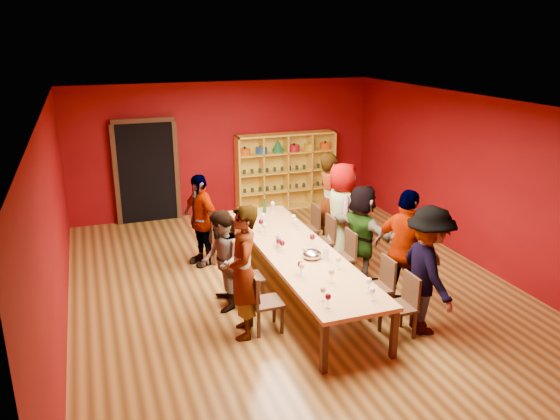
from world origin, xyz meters
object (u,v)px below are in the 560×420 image
at_px(chair_person_right_2, 345,254).
at_px(person_right_4, 329,201).
at_px(chair_person_right_3, 325,238).
at_px(chair_person_right_4, 310,225).
at_px(wine_bottle, 265,207).
at_px(chair_person_left_2, 244,274).
at_px(chair_person_left_1, 261,299).
at_px(person_left_1, 243,272).
at_px(person_left_2, 221,261).
at_px(tasting_table, 297,252).
at_px(person_right_0, 428,270).
at_px(chair_person_right_0, 404,302).
at_px(person_right_2, 362,233).
at_px(person_right_3, 342,213).
at_px(shelving_unit, 285,167).
at_px(chair_person_right_1, 381,283).
at_px(person_left_4, 200,220).
at_px(person_right_1, 406,252).
at_px(spittoon_bowl, 312,254).
at_px(chair_person_left_4, 217,236).

height_order(chair_person_right_2, person_right_4, person_right_4).
xyz_separation_m(chair_person_right_2, chair_person_right_3, (0.00, 0.80, 0.00)).
height_order(chair_person_right_4, person_right_4, person_right_4).
bearing_deg(wine_bottle, chair_person_left_2, -116.40).
distance_m(chair_person_left_1, person_left_1, 0.51).
relative_size(chair_person_left_1, person_left_1, 0.47).
height_order(chair_person_left_2, chair_person_right_4, same).
bearing_deg(person_left_2, chair_person_right_4, 136.43).
height_order(chair_person_right_3, wine_bottle, wine_bottle).
height_order(tasting_table, person_right_0, person_right_0).
bearing_deg(chair_person_right_0, chair_person_right_4, 90.00).
relative_size(person_right_4, wine_bottle, 6.81).
relative_size(person_right_2, person_right_3, 0.90).
bearing_deg(shelving_unit, chair_person_right_1, -95.14).
xyz_separation_m(person_left_1, person_right_4, (2.45, 2.56, -0.00)).
bearing_deg(chair_person_right_1, chair_person_right_3, 90.00).
xyz_separation_m(person_left_4, person_right_1, (2.50, -2.76, 0.11)).
relative_size(person_left_1, spittoon_bowl, 6.47).
xyz_separation_m(chair_person_right_2, person_right_2, (0.30, 0.00, 0.33)).
xyz_separation_m(chair_person_right_0, person_right_1, (0.39, 0.62, 0.45)).
relative_size(chair_person_left_1, spittoon_bowl, 3.06).
bearing_deg(person_right_3, tasting_table, 141.51).
xyz_separation_m(person_left_2, wine_bottle, (1.35, 2.03, 0.08)).
height_order(chair_person_right_1, person_right_3, person_right_3).
relative_size(person_right_1, person_right_3, 1.02).
xyz_separation_m(chair_person_left_1, person_left_2, (-0.35, 0.86, 0.28)).
height_order(person_right_1, chair_person_right_4, person_right_1).
height_order(person_left_1, wine_bottle, person_left_1).
xyz_separation_m(shelving_unit, chair_person_right_2, (-0.49, -4.19, -0.49)).
distance_m(chair_person_right_3, person_right_4, 0.91).
bearing_deg(spittoon_bowl, chair_person_left_4, 115.17).
relative_size(chair_person_right_4, spittoon_bowl, 3.06).
relative_size(person_left_1, person_left_4, 1.12).
bearing_deg(chair_person_right_0, person_right_4, 83.36).
height_order(person_left_4, chair_person_right_1, person_left_4).
height_order(person_right_2, person_right_4, person_right_4).
relative_size(person_left_1, chair_person_right_1, 2.12).
height_order(chair_person_left_1, chair_person_right_0, same).
bearing_deg(person_left_2, person_left_1, 14.75).
xyz_separation_m(shelving_unit, person_right_4, (-0.10, -2.71, -0.04)).
bearing_deg(person_right_1, chair_person_left_4, 15.04).
bearing_deg(person_left_4, tasting_table, 14.15).
distance_m(chair_person_left_4, chair_person_right_3, 1.97).
bearing_deg(person_left_1, person_right_0, 85.23).
height_order(person_left_2, spittoon_bowl, person_left_2).
xyz_separation_m(shelving_unit, chair_person_right_1, (-0.49, -5.40, -0.49)).
relative_size(chair_person_left_2, person_right_1, 0.47).
height_order(person_left_4, wine_bottle, person_left_4).
relative_size(chair_person_right_1, wine_bottle, 3.22).
distance_m(shelving_unit, chair_person_right_3, 3.46).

